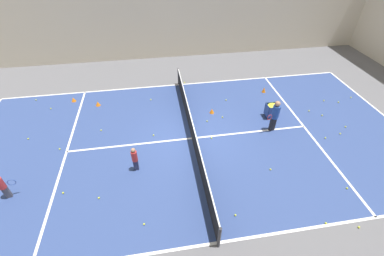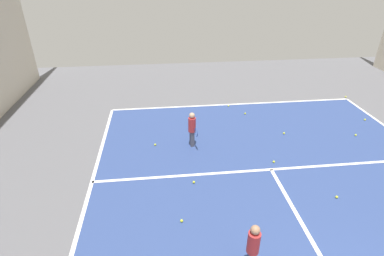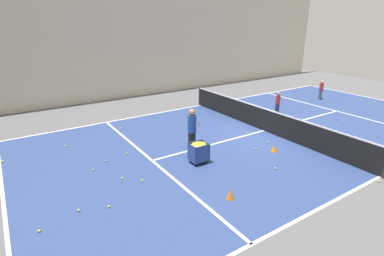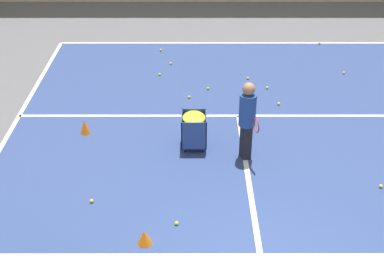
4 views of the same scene
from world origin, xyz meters
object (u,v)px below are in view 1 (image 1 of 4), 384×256
object	(u,v)px
player_near_baseline	(2,185)
training_cone_1	(98,104)
child_midcourt	(135,158)
tennis_net	(192,129)
ball_cart	(272,108)
training_cone_0	(73,99)
coach_at_net	(275,114)

from	to	relation	value
player_near_baseline	training_cone_1	xyz separation A→B (m)	(-5.68, 2.51, -0.56)
child_midcourt	training_cone_1	size ratio (longest dim) A/B	4.52
tennis_net	player_near_baseline	bearing A→B (deg)	-73.42
child_midcourt	ball_cart	xyz separation A→B (m)	(-2.57, 6.89, -0.14)
training_cone_0	coach_at_net	bearing A→B (deg)	67.36
coach_at_net	training_cone_0	distance (m)	10.91
player_near_baseline	child_midcourt	distance (m)	4.69
coach_at_net	ball_cart	xyz separation A→B (m)	(-1.04, 0.40, -0.42)
coach_at_net	ball_cart	bearing A→B (deg)	-128.00
child_midcourt	tennis_net	bearing A→B (deg)	36.88
child_midcourt	training_cone_1	world-z (taller)	child_midcourt
coach_at_net	training_cone_0	bearing A→B (deg)	-39.44
training_cone_0	training_cone_1	bearing A→B (deg)	65.18
training_cone_0	ball_cart	bearing A→B (deg)	73.22
training_cone_1	tennis_net	bearing A→B (deg)	53.02
child_midcourt	training_cone_0	size ratio (longest dim) A/B	4.67
child_midcourt	training_cone_0	bearing A→B (deg)	127.78
tennis_net	child_midcourt	world-z (taller)	child_midcourt
tennis_net	training_cone_0	bearing A→B (deg)	-124.45
tennis_net	ball_cart	bearing A→B (deg)	103.51
player_near_baseline	training_cone_1	size ratio (longest dim) A/B	4.57
coach_at_net	ball_cart	world-z (taller)	coach_at_net
coach_at_net	training_cone_1	world-z (taller)	coach_at_net
coach_at_net	training_cone_0	world-z (taller)	coach_at_net
ball_cart	training_cone_0	distance (m)	10.91
coach_at_net	child_midcourt	distance (m)	6.67
training_cone_1	player_near_baseline	bearing A→B (deg)	-23.85
player_near_baseline	coach_at_net	distance (m)	11.35
player_near_baseline	training_cone_0	world-z (taller)	player_near_baseline
player_near_baseline	child_midcourt	bearing A→B (deg)	-2.00
coach_at_net	ball_cart	distance (m)	1.19
training_cone_0	training_cone_1	world-z (taller)	training_cone_1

